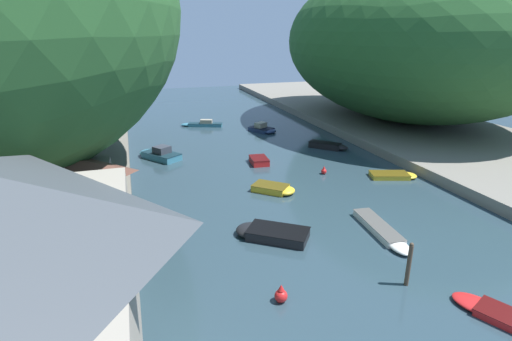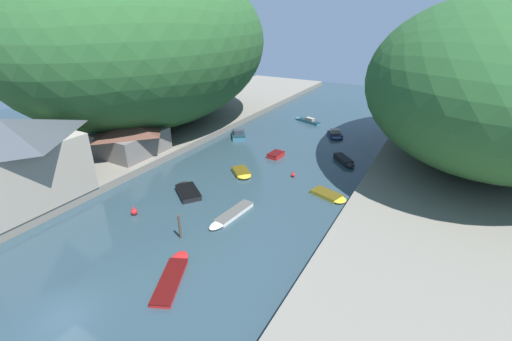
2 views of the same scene
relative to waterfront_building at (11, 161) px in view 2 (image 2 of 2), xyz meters
The scene contains 22 objects.
water_surface 29.17m from the waterfront_building, 52.98° to the left, with size 130.00×130.00×0.00m, color #283D47.
left_bank 24.41m from the waterfront_building, 106.76° to the left, with size 22.00×120.00×0.99m.
right_bank 47.49m from the waterfront_building, 28.93° to the left, with size 22.00×120.00×0.99m.
hillside_left 30.34m from the waterfront_building, 105.95° to the left, with size 35.25×49.35×27.16m.
hillside_right 56.88m from the waterfront_building, 41.45° to the left, with size 31.34×43.87×21.17m.
waterfront_building is the anchor object (origin of this frame).
boathouse_shed 15.98m from the waterfront_building, 93.00° to the left, with size 8.09×9.12×4.82m.
boat_near_quay 18.00m from the waterfront_building, 42.15° to the left, with size 5.22×4.59×0.67m.
boat_white_cruiser 32.35m from the waterfront_building, 57.82° to the left, with size 1.89×3.24×0.67m.
boat_open_rowboat 21.70m from the waterfront_building, ahead, with size 4.15×6.47×0.38m.
boat_navy_launch 45.63m from the waterfront_building, 61.17° to the left, with size 3.72×4.38×1.21m.
boat_yellow_tender 48.00m from the waterfront_building, 72.48° to the left, with size 6.06×3.24×1.00m.
boat_red_skiff 22.95m from the waterfront_building, 25.08° to the left, with size 1.87×6.50×0.47m.
boat_small_dinghy 39.94m from the waterfront_building, 47.88° to the left, with size 4.11×4.23×0.70m.
boat_moored_right 34.07m from the waterfront_building, 34.02° to the left, with size 4.65×3.05×0.43m.
boat_mid_channel 32.96m from the waterfront_building, 77.31° to the left, with size 4.75×5.44×1.45m.
boat_far_right_bank 25.26m from the waterfront_building, 49.92° to the left, with size 3.92×3.79×0.58m.
mooring_post_second 19.07m from the waterfront_building, 13.25° to the left, with size 0.24×0.24×2.59m.
channel_buoy_near 13.25m from the waterfront_building, 24.35° to the left, with size 0.68×0.68×1.01m.
channel_buoy_far 31.32m from the waterfront_building, 44.71° to the left, with size 0.53×0.53×0.80m.
person_on_quay 5.41m from the waterfront_building, 27.44° to the right, with size 0.30×0.42×1.69m.
person_by_boathouse 7.20m from the waterfront_building, 57.62° to the left, with size 0.25×0.40×1.69m.
Camera 2 is at (20.24, -8.35, 19.48)m, focal length 24.00 mm.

